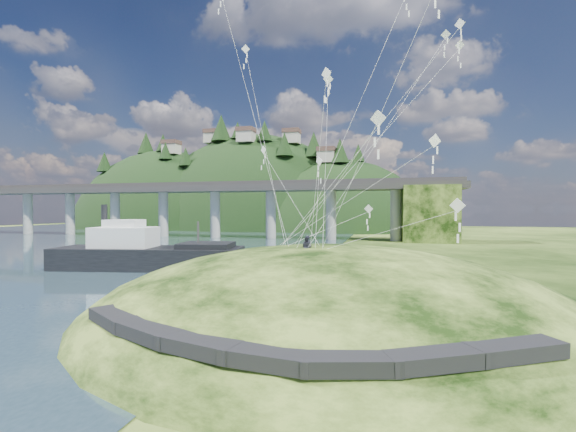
# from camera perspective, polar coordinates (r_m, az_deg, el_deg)

# --- Properties ---
(ground) EXTENTS (320.00, 320.00, 0.00)m
(ground) POSITION_cam_1_polar(r_m,az_deg,el_deg) (28.45, -11.16, -14.42)
(ground) COLOR black
(ground) RESTS_ON ground
(grass_hill) EXTENTS (36.00, 32.00, 13.00)m
(grass_hill) POSITION_cam_1_polar(r_m,az_deg,el_deg) (28.54, 6.15, -17.50)
(grass_hill) COLOR black
(grass_hill) RESTS_ON ground
(footpath) EXTENTS (22.29, 5.84, 0.83)m
(footpath) POSITION_cam_1_polar(r_m,az_deg,el_deg) (16.58, -1.63, -18.26)
(footpath) COLOR black
(footpath) RESTS_ON ground
(bridge) EXTENTS (160.00, 11.00, 15.00)m
(bridge) POSITION_cam_1_polar(r_m,az_deg,el_deg) (102.28, -7.91, 2.19)
(bridge) COLOR #2D2B2B
(bridge) RESTS_ON ground
(far_ridge) EXTENTS (153.00, 70.00, 94.50)m
(far_ridge) POSITION_cam_1_polar(r_m,az_deg,el_deg) (157.75, -6.61, -4.46)
(far_ridge) COLOR black
(far_ridge) RESTS_ON ground
(work_barge) EXTENTS (24.04, 10.16, 8.16)m
(work_barge) POSITION_cam_1_polar(r_m,az_deg,el_deg) (51.98, -20.33, -5.15)
(work_barge) COLOR black
(work_barge) RESTS_ON ground
(wooden_dock) EXTENTS (12.23, 6.67, 0.89)m
(wooden_dock) POSITION_cam_1_polar(r_m,az_deg,el_deg) (37.41, -11.73, -10.06)
(wooden_dock) COLOR #3D2219
(wooden_dock) RESTS_ON ground
(kite_flyers) EXTENTS (0.93, 0.89, 1.60)m
(kite_flyers) POSITION_cam_1_polar(r_m,az_deg,el_deg) (26.29, 2.83, -2.97)
(kite_flyers) COLOR #23242F
(kite_flyers) RESTS_ON ground
(kite_swarm) EXTENTS (19.55, 17.01, 18.50)m
(kite_swarm) POSITION_cam_1_polar(r_m,az_deg,el_deg) (29.56, 10.54, 17.35)
(kite_swarm) COLOR white
(kite_swarm) RESTS_ON ground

